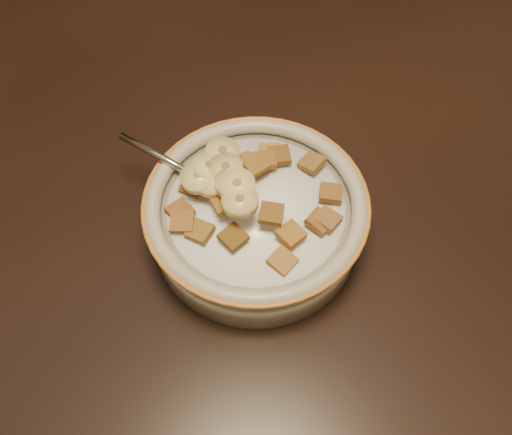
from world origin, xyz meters
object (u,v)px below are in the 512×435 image
chair (2,51)px  cereal_bowl (256,221)px  spoon (226,192)px  table (51,258)px

chair → cereal_bowl: size_ratio=5.28×
chair → spoon: bearing=-56.2°
chair → spoon: (0.12, -0.67, 0.29)m
chair → cereal_bowl: chair is taller
table → chair: chair is taller
cereal_bowl → spoon: spoon is taller
cereal_bowl → chair: bearing=100.9°
chair → cereal_bowl: (0.13, -0.70, 0.26)m
cereal_bowl → spoon: size_ratio=4.17×
chair → spoon: size_ratio=21.99×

